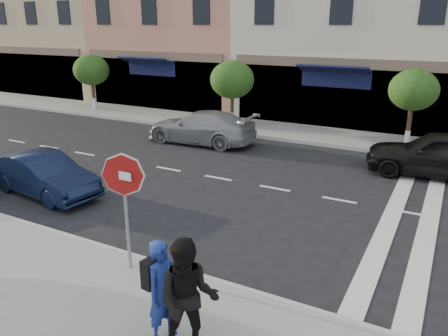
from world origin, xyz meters
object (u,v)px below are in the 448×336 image
car_near_mid (44,175)px  walker (188,300)px  stop_sign (124,186)px  car_far_left (201,127)px  photographer (163,291)px  car_far_mid (439,154)px

car_near_mid → walker: bearing=-110.1°
stop_sign → car_far_left: stop_sign is taller
photographer → walker: bearing=-96.6°
stop_sign → walker: 2.90m
stop_sign → walker: stop_sign is taller
stop_sign → photographer: (1.82, -1.33, -0.93)m
photographer → car_far_left: (-5.91, 10.87, -0.30)m
photographer → car_far_mid: bearing=-8.9°
stop_sign → car_near_mid: stop_sign is taller
photographer → car_near_mid: photographer is taller
stop_sign → car_near_mid: (-5.06, 2.24, -1.30)m
stop_sign → photographer: stop_sign is taller
stop_sign → photographer: bearing=-34.8°
walker → car_far_left: bearing=93.8°
car_far_mid → stop_sign: bearing=-32.9°
stop_sign → car_far_mid: (5.07, 9.54, -1.14)m
car_far_left → car_far_mid: bearing=88.0°
car_far_mid → walker: bearing=-18.7°
car_far_left → car_far_mid: size_ratio=1.04×
stop_sign → car_far_mid: 10.86m
stop_sign → car_far_left: size_ratio=0.51×
walker → car_near_mid: (-7.42, 3.71, -0.47)m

